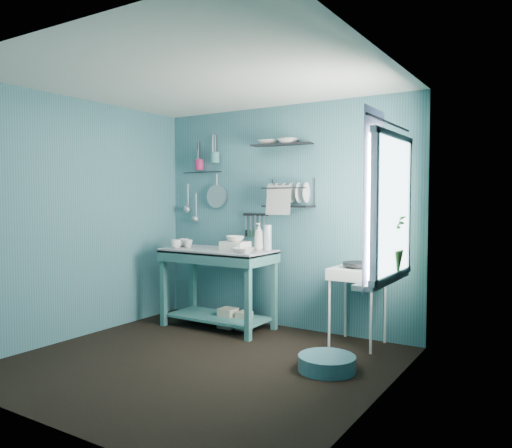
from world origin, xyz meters
The scene contains 36 objects.
floor centered at (0.00, 0.00, 0.00)m, with size 3.20×3.20×0.00m, color black.
ceiling centered at (0.00, 0.00, 2.50)m, with size 3.20×3.20×0.00m, color silver.
wall_back centered at (0.00, 1.50, 1.25)m, with size 3.20×3.20×0.00m, color #366770.
wall_front centered at (0.00, -1.50, 1.25)m, with size 3.20×3.20×0.00m, color #366770.
wall_left centered at (-1.60, 0.00, 1.25)m, with size 3.00×3.00×0.00m, color #366770.
wall_right centered at (1.60, 0.00, 1.25)m, with size 3.00×3.00×0.00m, color #366770.
work_counter centered at (-0.58, 1.05, 0.45)m, with size 1.26×0.63×0.89m, color #336C68.
mug_left centered at (-1.06, 0.89, 0.94)m, with size 0.12×0.12×0.10m, color silver.
mug_mid centered at (-0.96, 0.99, 0.94)m, with size 0.10×0.10×0.09m, color silver.
mug_right centered at (-1.08, 1.05, 0.94)m, with size 0.12×0.12×0.10m, color silver.
wash_tub centered at (-0.33, 1.03, 0.94)m, with size 0.28×0.22×0.10m, color silver.
tub_bowl centered at (-0.33, 1.03, 1.02)m, with size 0.20×0.20×0.06m, color silver.
soap_bottle centered at (-0.16, 1.25, 1.04)m, with size 0.12×0.12×0.30m, color silver.
water_bottle centered at (-0.06, 1.27, 1.03)m, with size 0.09×0.09×0.28m, color silver.
counter_bowl centered at (-0.13, 0.90, 0.92)m, with size 0.22×0.22×0.05m, color silver.
hotplate_stand centered at (0.99, 1.25, 0.39)m, with size 0.48×0.48×0.77m, color white.
frying_pan centered at (0.99, 1.25, 0.81)m, with size 0.30×0.30×0.04m, color black.
knife_strip centered at (-0.34, 1.47, 1.27)m, with size 0.32×0.02×0.03m, color black.
dish_rack centered at (0.14, 1.37, 1.52)m, with size 0.55×0.24×0.32m, color black.
upper_shelf centered at (0.04, 1.40, 2.05)m, with size 0.70×0.18×0.01m, color black.
shelf_bowl_left centered at (-0.14, 1.40, 2.05)m, with size 0.21×0.21×0.05m, color silver.
shelf_bowl_right centered at (0.12, 1.40, 2.06)m, with size 0.22×0.22×0.05m, color silver.
utensil_cup_magenta centered at (-1.14, 1.42, 1.87)m, with size 0.11×0.11×0.13m, color #A71E4C.
utensil_cup_teal centered at (-0.90, 1.42, 1.95)m, with size 0.11×0.11×0.13m, color teal.
colander centered at (-0.90, 1.45, 1.49)m, with size 0.28×0.28×0.03m, color #ABADB3.
ladle_outer centered at (-1.36, 1.46, 1.49)m, with size 0.01×0.01×0.30m, color #ABADB3.
ladle_inner centered at (-1.22, 1.46, 1.37)m, with size 0.01×0.01×0.30m, color #ABADB3.
hook_rail centered at (-1.14, 1.47, 1.79)m, with size 0.01×0.01×0.60m, color black.
window_glass centered at (1.59, 0.45, 1.40)m, with size 1.10×1.10×0.00m, color white.
windowsill centered at (1.50, 0.45, 0.81)m, with size 0.16×0.95×0.04m, color white.
curtain centered at (1.52, 0.15, 1.45)m, with size 1.35×1.35×0.00m, color silver.
curtain_rod centered at (1.54, 0.45, 2.05)m, with size 0.02×0.02×1.05m, color black.
potted_plant centered at (1.48, 0.58, 1.09)m, with size 0.29×0.29×0.52m, color #37702C.
storage_tin_large centered at (-0.48, 1.10, 0.11)m, with size 0.18×0.18×0.22m, color tan.
storage_tin_small centered at (-0.28, 1.13, 0.10)m, with size 0.15×0.15×0.20m, color tan.
floor_basin centered at (1.05, 0.40, 0.07)m, with size 0.49×0.49×0.13m, color #40727E.
Camera 1 is at (2.75, -3.44, 1.47)m, focal length 35.00 mm.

